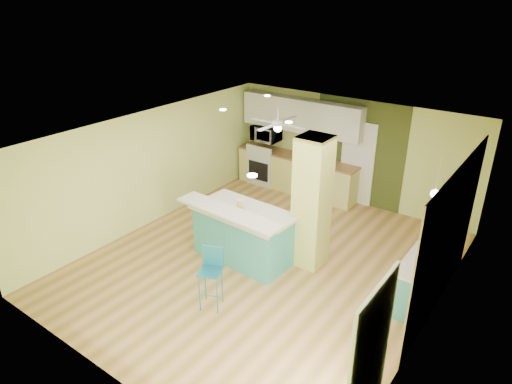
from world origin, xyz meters
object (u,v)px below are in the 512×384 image
side_counter (418,282)px  fruit_bowl (311,159)px  peninsula (243,233)px  canister (240,204)px  bar_stool (211,268)px

side_counter → fruit_bowl: bearing=143.0°
fruit_bowl → peninsula: bearing=-82.6°
peninsula → canister: bearing=158.3°
bar_stool → side_counter: (2.70, 1.99, -0.29)m
bar_stool → fruit_bowl: bar_stool is taller
peninsula → fruit_bowl: size_ratio=8.59×
peninsula → side_counter: peninsula is taller
fruit_bowl → canister: canister is taller
side_counter → canister: canister is taller
bar_stool → canister: size_ratio=5.72×
bar_stool → side_counter: bearing=12.7°
bar_stool → canister: (-0.53, 1.45, 0.40)m
peninsula → side_counter: bearing=13.4°
fruit_bowl → canister: size_ratio=1.40×
bar_stool → side_counter: 3.37m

